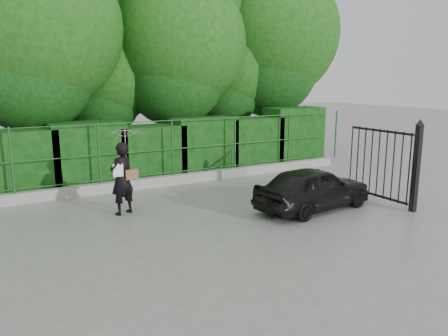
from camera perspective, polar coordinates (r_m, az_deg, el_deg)
ground at (r=10.07m, az=1.30°, el=-7.71°), size 80.00×80.00×0.00m
kerb at (r=13.94m, az=-8.17°, el=-1.71°), size 14.00×0.25×0.30m
fence at (r=13.82m, az=-7.44°, el=2.63°), size 14.13×0.06×1.80m
hedge at (r=14.74m, az=-9.18°, el=2.30°), size 14.20×1.20×2.22m
trees at (r=17.05m, az=-9.02°, el=15.79°), size 17.10×6.15×8.08m
gate at (r=12.23m, az=22.06°, el=0.65°), size 0.22×2.33×2.36m
woman at (r=11.03m, az=-12.86°, el=1.22°), size 1.03×1.01×2.14m
car at (r=11.49m, az=11.59°, el=-2.56°), size 3.45×1.69×1.13m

